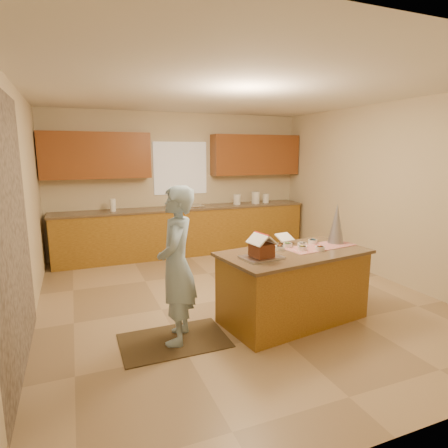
{
  "coord_description": "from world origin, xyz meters",
  "views": [
    {
      "loc": [
        -1.96,
        -4.41,
        1.96
      ],
      "look_at": [
        -0.1,
        0.2,
        1.0
      ],
      "focal_mm": 29.99,
      "sensor_mm": 36.0,
      "label": 1
    }
  ],
  "objects_px": {
    "tinsel_tree": "(337,224)",
    "boy": "(177,265)",
    "gingerbread_house": "(262,248)",
    "island_base": "(293,287)"
  },
  "relations": [
    {
      "from": "tinsel_tree",
      "to": "boy",
      "type": "bearing_deg",
      "value": -176.28
    },
    {
      "from": "tinsel_tree",
      "to": "gingerbread_house",
      "type": "distance_m",
      "value": 1.22
    },
    {
      "from": "island_base",
      "to": "boy",
      "type": "bearing_deg",
      "value": 170.99
    },
    {
      "from": "island_base",
      "to": "tinsel_tree",
      "type": "xyz_separation_m",
      "value": [
        0.69,
        0.15,
        0.69
      ]
    },
    {
      "from": "boy",
      "to": "gingerbread_house",
      "type": "xyz_separation_m",
      "value": [
        0.9,
        -0.13,
        0.13
      ]
    },
    {
      "from": "gingerbread_house",
      "to": "boy",
      "type": "bearing_deg",
      "value": 171.63
    },
    {
      "from": "island_base",
      "to": "tinsel_tree",
      "type": "distance_m",
      "value": 0.99
    },
    {
      "from": "boy",
      "to": "gingerbread_house",
      "type": "bearing_deg",
      "value": 105.01
    },
    {
      "from": "gingerbread_house",
      "to": "tinsel_tree",
      "type": "bearing_deg",
      "value": 12.74
    },
    {
      "from": "boy",
      "to": "island_base",
      "type": "bearing_deg",
      "value": 112.81
    }
  ]
}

